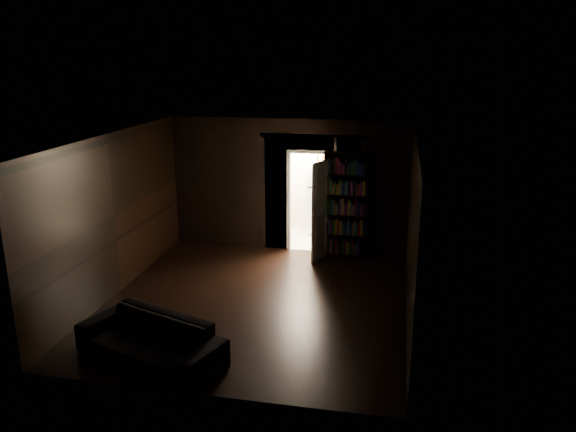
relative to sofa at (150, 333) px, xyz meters
name	(u,v)px	position (x,y,z in m)	size (l,w,h in m)	color
ground	(256,302)	(0.95, 2.10, -0.41)	(5.50, 5.50, 0.00)	black
room_walls	(269,191)	(0.94, 3.17, 1.28)	(5.02, 5.61, 2.84)	black
kitchen_alcove	(319,184)	(1.45, 5.97, 0.80)	(2.20, 1.80, 2.60)	#B9B0A1
sofa	(150,333)	(0.00, 0.00, 0.00)	(2.11, 0.91, 0.81)	black
bookshelf	(346,205)	(2.20, 4.65, 0.69)	(0.90, 0.32, 2.20)	black
refrigerator	(325,198)	(1.57, 6.21, 0.42)	(0.74, 0.68, 1.65)	white
door	(323,210)	(1.76, 4.44, 0.62)	(0.85, 0.05, 2.05)	white
figurine	(335,144)	(1.95, 4.65, 1.93)	(0.09, 0.09, 0.27)	silver
bottles	(328,158)	(1.62, 6.18, 1.38)	(0.65, 0.08, 0.26)	black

